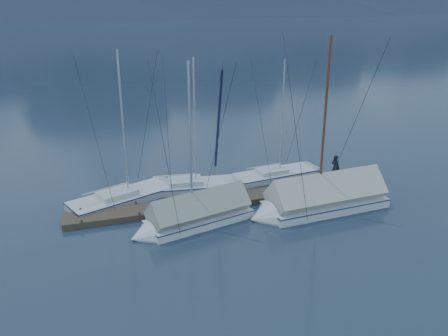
{
  "coord_description": "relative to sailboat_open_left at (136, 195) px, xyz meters",
  "views": [
    {
      "loc": [
        -7.67,
        -21.93,
        11.66
      ],
      "look_at": [
        0.0,
        2.0,
        2.2
      ],
      "focal_mm": 38.0,
      "sensor_mm": 36.0,
      "label": 1
    }
  ],
  "objects": [
    {
      "name": "ground",
      "position": [
        4.76,
        -4.42,
        -0.17
      ],
      "size": [
        1000.0,
        1000.0,
        0.0
      ],
      "primitive_type": "plane",
      "color": "#172333",
      "rests_on": "ground"
    },
    {
      "name": "person",
      "position": [
        12.26,
        -1.97,
        1.02
      ],
      "size": [
        0.59,
        0.72,
        1.69
      ],
      "primitive_type": "imported",
      "rotation": [
        0.0,
        0.0,
        1.93
      ],
      "color": "black",
      "rests_on": "dock"
    },
    {
      "name": "sailboat_covered_far",
      "position": [
        2.22,
        -4.51,
        0.29
      ],
      "size": [
        7.01,
        3.58,
        9.43
      ],
      "color": "silver",
      "rests_on": "ground"
    },
    {
      "name": "mooring_posts",
      "position": [
        4.26,
        -2.42,
        0.18
      ],
      "size": [
        15.12,
        1.52,
        0.35
      ],
      "color": "#382D23",
      "rests_on": "ground"
    },
    {
      "name": "sailboat_open_left",
      "position": [
        0.0,
        0.0,
        0.0
      ],
      "size": [
        7.48,
        4.57,
        9.57
      ],
      "color": "silver",
      "rests_on": "ground"
    },
    {
      "name": "dock",
      "position": [
        4.76,
        -2.42,
        -0.06
      ],
      "size": [
        18.0,
        1.5,
        0.54
      ],
      "color": "#382D23",
      "rests_on": "ground"
    },
    {
      "name": "sailboat_covered_near",
      "position": [
        9.4,
        -4.86,
        0.36
      ],
      "size": [
        8.34,
        3.53,
        10.65
      ],
      "color": "silver",
      "rests_on": "ground"
    },
    {
      "name": "sailboat_open_right",
      "position": [
        10.02,
        0.5,
        -0.02
      ],
      "size": [
        6.6,
        2.84,
        8.5
      ],
      "color": "silver",
      "rests_on": "ground"
    },
    {
      "name": "sailboat_open_mid",
      "position": [
        4.23,
        0.1,
        -0.01
      ],
      "size": [
        6.93,
        2.97,
        8.93
      ],
      "color": "silver",
      "rests_on": "ground"
    }
  ]
}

